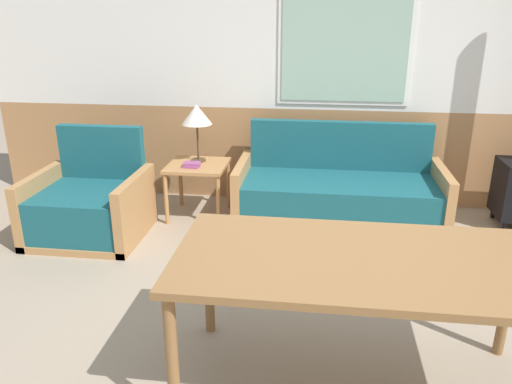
# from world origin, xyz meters

# --- Properties ---
(ground_plane) EXTENTS (16.00, 16.00, 0.00)m
(ground_plane) POSITION_xyz_m (0.00, 0.00, 0.00)
(ground_plane) COLOR gray
(wall_back) EXTENTS (7.20, 0.09, 2.70)m
(wall_back) POSITION_xyz_m (0.00, 2.63, 1.36)
(wall_back) COLOR #AD7A4C
(wall_back) RESTS_ON ground_plane
(couch) EXTENTS (1.92, 0.84, 0.91)m
(couch) POSITION_xyz_m (0.09, 2.05, 0.27)
(couch) COLOR #B27F4C
(couch) RESTS_ON ground_plane
(armchair) EXTENTS (0.95, 0.85, 0.93)m
(armchair) POSITION_xyz_m (-2.11, 1.46, 0.27)
(armchair) COLOR #B27F4C
(armchair) RESTS_ON ground_plane
(side_table) EXTENTS (0.56, 0.56, 0.53)m
(side_table) POSITION_xyz_m (-1.26, 2.04, 0.45)
(side_table) COLOR #B27F4C
(side_table) RESTS_ON ground_plane
(table_lamp) EXTENTS (0.29, 0.29, 0.56)m
(table_lamp) POSITION_xyz_m (-1.27, 2.14, 0.98)
(table_lamp) COLOR #4C3823
(table_lamp) RESTS_ON side_table
(book_stack) EXTENTS (0.17, 0.13, 0.04)m
(book_stack) POSITION_xyz_m (-1.29, 1.94, 0.55)
(book_stack) COLOR #994C84
(book_stack) RESTS_ON side_table
(dining_table) EXTENTS (1.86, 0.90, 0.78)m
(dining_table) POSITION_xyz_m (0.13, -0.20, 0.70)
(dining_table) COLOR olive
(dining_table) RESTS_ON ground_plane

